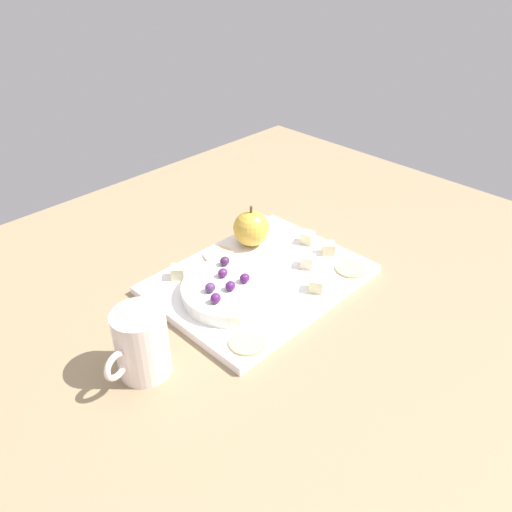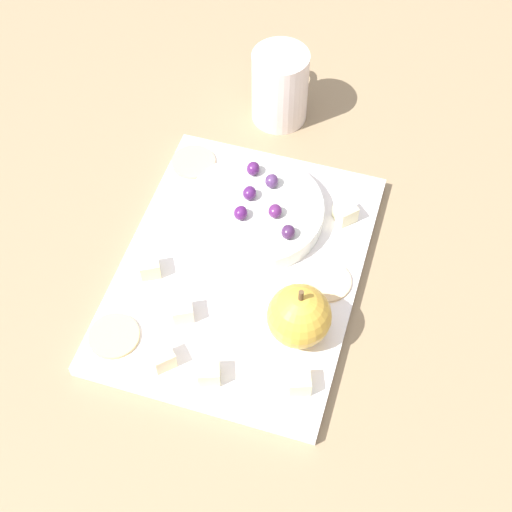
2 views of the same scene
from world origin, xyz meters
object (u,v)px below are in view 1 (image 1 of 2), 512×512
cracker_0 (351,269)px  cracker_1 (218,255)px  serving_dish (231,290)px  grape_1 (216,298)px  cup (141,344)px  grape_0 (245,278)px  apple_whole (251,228)px  cheese_cube_1 (267,224)px  grape_5 (223,273)px  cheese_cube_3 (178,272)px  grape_2 (225,261)px  cracker_2 (248,342)px  cheese_cube_0 (308,238)px  cheese_cube_5 (329,249)px  grape_3 (210,287)px  cheese_cube_4 (306,260)px  cheese_cube_2 (317,285)px  platter (260,279)px  grape_4 (230,286)px

cracker_0 → cracker_1: (12.84, -19.23, 0.00)cm
serving_dish → grape_1: bearing=18.9°
serving_dish → cup: cup is taller
grape_0 → apple_whole: bearing=-139.0°
serving_dish → grape_1: 5.18cm
cheese_cube_1 → grape_5: grape_5 is taller
cheese_cube_3 → cracker_1: bearing=-179.2°
cheese_cube_1 → cheese_cube_3: bearing=1.2°
apple_whole → grape_1: (17.60, 10.16, -0.32)cm
cracker_0 → grape_2: bearing=-41.1°
cheese_cube_3 → cracker_2: bearing=81.2°
cheese_cube_3 → apple_whole: bearing=175.5°
cracker_2 → cheese_cube_0: bearing=-157.3°
apple_whole → cheese_cube_5: apple_whole is taller
cracker_1 → cheese_cube_3: bearing=0.8°
cheese_cube_5 → grape_3: grape_3 is taller
cheese_cube_0 → cheese_cube_1: 8.88cm
cheese_cube_3 → grape_2: 7.99cm
cheese_cube_4 → grape_5: (14.02, -5.45, 1.78)cm
cheese_cube_4 → cracker_2: 21.45cm
cheese_cube_1 → cheese_cube_3: (21.73, 0.44, 0.00)cm
cheese_cube_1 → grape_2: (15.91, 5.60, 1.83)cm
cheese_cube_2 → cheese_cube_5: 11.04cm
cheese_cube_1 → grape_0: size_ratio=1.30×
cracker_1 → grape_1: grape_1 is taller
apple_whole → cheese_cube_2: apple_whole is taller
serving_dish → grape_0: (-1.99, 1.00, 1.83)cm
cheese_cube_4 → cheese_cube_3: bearing=-36.2°
apple_whole → cheese_cube_1: size_ratio=3.03×
cheese_cube_2 → cheese_cube_4: bearing=-126.0°
cheese_cube_2 → cheese_cube_3: bearing=-54.2°
cheese_cube_4 → cheese_cube_0: bearing=-142.8°
cup → grape_0: bearing=-176.5°
cracker_0 → grape_3: size_ratio=3.17×
apple_whole → cheese_cube_1: bearing=-163.9°
serving_dish → cracker_0: 21.17cm
cracker_2 → cheese_cube_3: bearing=-98.8°
serving_dish → cheese_cube_2: bearing=140.6°
platter → cup: size_ratio=3.34×
cheese_cube_5 → grape_3: size_ratio=1.30×
grape_5 → cheese_cube_4: bearing=158.7°
grape_3 → cheese_cube_3: bearing=-93.7°
grape_4 → cracker_0: bearing=157.3°
grape_2 → grape_5: size_ratio=1.00×
grape_0 → cup: (20.09, 1.24, 0.55)cm
cheese_cube_1 → cheese_cube_4: (4.29, 13.21, 0.00)cm
cheese_cube_3 → grape_4: grape_4 is taller
cracker_0 → cheese_cube_4: bearing=-55.3°
grape_5 → grape_2: bearing=-138.0°
cheese_cube_0 → grape_3: bearing=1.4°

